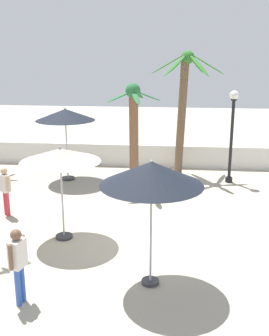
% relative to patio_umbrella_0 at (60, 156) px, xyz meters
% --- Properties ---
extents(ground_plane, '(56.00, 56.00, 0.00)m').
position_rel_patio_umbrella_0_xyz_m(ground_plane, '(1.73, -0.41, -2.36)').
color(ground_plane, '#B2A893').
extents(boundary_wall, '(25.20, 0.30, 0.99)m').
position_rel_patio_umbrella_0_xyz_m(boundary_wall, '(1.73, 7.69, -1.87)').
color(boundary_wall, silver).
rests_on(boundary_wall, ground_plane).
extents(patio_umbrella_0, '(2.16, 2.16, 2.62)m').
position_rel_patio_umbrella_0_xyz_m(patio_umbrella_0, '(0.00, 0.00, 0.00)').
color(patio_umbrella_0, '#333338').
rests_on(patio_umbrella_0, ground_plane).
extents(patio_umbrella_2, '(2.22, 2.22, 2.89)m').
position_rel_patio_umbrella_0_xyz_m(patio_umbrella_2, '(2.56, -2.12, 0.21)').
color(patio_umbrella_2, '#333338').
rests_on(patio_umbrella_2, ground_plane).
extents(patio_umbrella_3, '(2.33, 2.33, 2.91)m').
position_rel_patio_umbrella_0_xyz_m(patio_umbrella_3, '(-1.29, 5.39, 0.25)').
color(patio_umbrella_3, '#333338').
rests_on(patio_umbrella_3, ground_plane).
extents(palm_tree_0, '(2.96, 2.66, 5.05)m').
position_rel_patio_umbrella_0_xyz_m(palm_tree_0, '(3.28, 6.63, 0.79)').
color(palm_tree_0, brown).
rests_on(palm_tree_0, ground_plane).
extents(palm_tree_1, '(1.92, 1.98, 3.95)m').
position_rel_patio_umbrella_0_xyz_m(palm_tree_1, '(1.50, 4.34, 0.09)').
color(palm_tree_1, brown).
rests_on(palm_tree_1, ground_plane).
extents(lamp_post_2, '(0.35, 0.35, 3.60)m').
position_rel_patio_umbrella_0_xyz_m(lamp_post_2, '(5.17, 5.69, -0.21)').
color(lamp_post_2, black).
rests_on(lamp_post_2, ground_plane).
extents(guest_1, '(0.31, 0.55, 1.66)m').
position_rel_patio_umbrella_0_xyz_m(guest_1, '(-0.06, -3.16, -1.36)').
color(guest_1, '#3359B2').
rests_on(guest_1, ground_plane).
extents(guest_2, '(0.43, 0.42, 1.57)m').
position_rel_patio_umbrella_0_xyz_m(guest_2, '(-2.24, 1.46, -1.42)').
color(guest_2, '#D8333F').
rests_on(guest_2, ground_plane).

